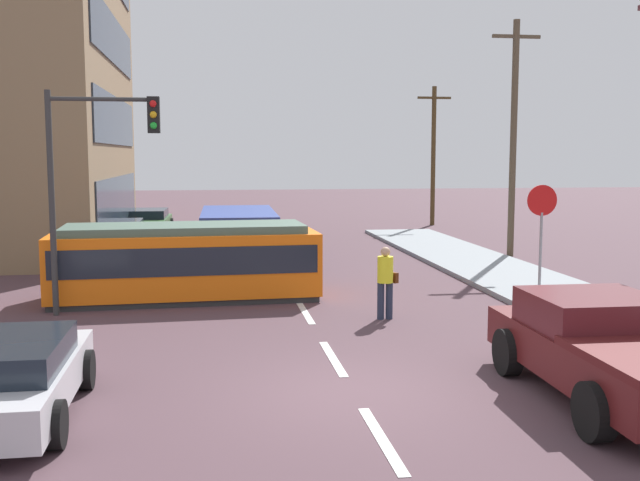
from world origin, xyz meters
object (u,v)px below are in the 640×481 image
parked_sedan_near (8,377)px  parked_sedan_furthest (148,221)px  city_bus (238,233)px  pickup_truck_parked (608,349)px  parked_sedan_far (120,235)px  utility_pole_mid (513,135)px  utility_pole_far (433,153)px  pedestrian_crossing (385,278)px  parked_sedan_mid (125,256)px  stop_sign (542,218)px  traffic_light_mast (94,160)px  streetcar_tram (185,260)px

parked_sedan_near → parked_sedan_furthest: size_ratio=0.90×
city_bus → pickup_truck_parked: (5.02, -15.65, -0.25)m
parked_sedan_far → parked_sedan_furthest: 6.08m
utility_pole_mid → utility_pole_far: (0.76, 12.43, -0.63)m
pedestrian_crossing → parked_sedan_furthest: 20.92m
parked_sedan_furthest → utility_pole_far: (14.73, 2.51, 3.23)m
utility_pole_mid → parked_sedan_furthest: bearing=144.6°
parked_sedan_near → utility_pole_far: utility_pole_far is taller
parked_sedan_mid → stop_sign: size_ratio=1.44×
pedestrian_crossing → traffic_light_mast: (-6.59, 1.53, 2.69)m
parked_sedan_furthest → utility_pole_mid: bearing=-35.4°
pickup_truck_parked → utility_pole_mid: (5.06, 15.89, 3.68)m
parked_sedan_furthest → stop_sign: size_ratio=1.61×
pickup_truck_parked → utility_pole_mid: bearing=72.3°
stop_sign → parked_sedan_far: bearing=132.2°
city_bus → stop_sign: bearing=-50.7°
pickup_truck_parked → parked_sedan_mid: bearing=123.1°
pedestrian_crossing → pickup_truck_parked: 6.40m
traffic_light_mast → utility_pole_far: bearing=55.1°
streetcar_tram → traffic_light_mast: traffic_light_mast is taller
streetcar_tram → parked_sedan_mid: size_ratio=1.67×
stop_sign → utility_pole_far: size_ratio=0.39×
parked_sedan_mid → utility_pole_mid: 14.45m
parked_sedan_far → parked_sedan_furthest: same height
pedestrian_crossing → parked_sedan_near: pedestrian_crossing is taller
pickup_truck_parked → parked_sedan_mid: 15.77m
utility_pole_far → parked_sedan_far: bearing=-150.9°
city_bus → traffic_light_mast: 9.19m
parked_sedan_near → traffic_light_mast: 7.77m
streetcar_tram → parked_sedan_mid: streetcar_tram is taller
parked_sedan_far → parked_sedan_mid: bearing=-81.9°
city_bus → pedestrian_crossing: city_bus is taller
stop_sign → utility_pole_far: (3.73, 21.38, 1.66)m
parked_sedan_near → parked_sedan_mid: bearing=88.9°
pickup_truck_parked → parked_sedan_far: (-9.54, 19.77, -0.17)m
pickup_truck_parked → traffic_light_mast: (-8.62, 7.59, 2.83)m
streetcar_tram → utility_pole_far: size_ratio=0.94×
parked_sedan_furthest → city_bus: bearing=-69.1°
pickup_truck_parked → traffic_light_mast: traffic_light_mast is taller
parked_sedan_mid → parked_sedan_furthest: bearing=91.4°
streetcar_tram → stop_sign: 9.10m
stop_sign → utility_pole_mid: size_ratio=0.33×
stop_sign → traffic_light_mast: traffic_light_mast is taller
traffic_light_mast → utility_pole_far: size_ratio=0.71×
pedestrian_crossing → utility_pole_mid: size_ratio=0.19×
parked_sedan_near → utility_pole_far: 31.68m
pedestrian_crossing → utility_pole_mid: (7.10, 9.83, 3.54)m
city_bus → utility_pole_mid: bearing=1.4°
parked_sedan_far → traffic_light_mast: 12.57m
streetcar_tram → parked_sedan_furthest: size_ratio=1.50×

